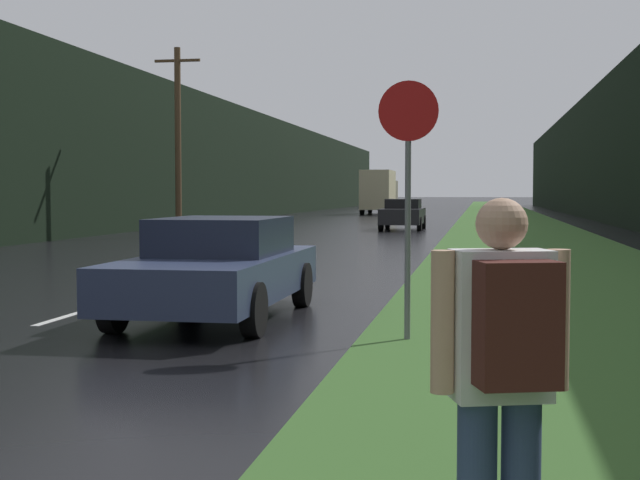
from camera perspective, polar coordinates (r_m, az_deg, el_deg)
grass_verge at (r=39.81m, az=12.57°, el=0.54°), size 6.00×240.00×0.02m
lane_stripe_c at (r=13.49m, az=-14.82°, el=-4.39°), size 0.12×3.00×0.01m
lane_stripe_d at (r=20.01m, az=-6.28°, el=-1.89°), size 0.12×3.00×0.01m
treeline_far_side at (r=52.28m, az=-7.53°, el=5.10°), size 2.00×140.00×7.17m
treeline_near_side at (r=50.37m, az=19.04°, el=5.54°), size 2.00×140.00×8.06m
utility_pole_far at (r=34.81m, az=-9.08°, el=6.38°), size 1.80×0.24×7.25m
stop_sign at (r=10.37m, az=5.65°, el=3.74°), size 0.70×0.07×3.02m
hitchhiker_with_backpack at (r=3.80m, az=11.64°, el=-8.40°), size 0.57×0.50×1.71m
car_passing_near at (r=12.33m, az=-6.51°, el=-1.73°), size 1.98×4.71×1.38m
car_passing_far at (r=41.10m, az=5.33°, el=1.67°), size 1.91×4.56×1.41m
delivery_truck at (r=69.42m, az=3.82°, el=3.12°), size 2.39×7.70×3.38m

